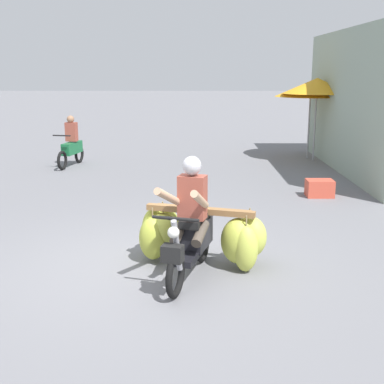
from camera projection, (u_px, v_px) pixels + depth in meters
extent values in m
plane|color=slate|center=(146.00, 266.00, 6.96)|extent=(120.00, 120.00, 0.00)
torus|color=black|center=(177.00, 275.00, 5.94)|extent=(0.24, 0.56, 0.56)
torus|color=black|center=(204.00, 242.00, 7.06)|extent=(0.24, 0.56, 0.56)
cube|color=black|center=(189.00, 257.00, 6.40)|extent=(0.39, 0.61, 0.08)
cube|color=black|center=(198.00, 234.00, 6.73)|extent=(0.45, 0.69, 0.36)
cube|color=black|center=(197.00, 220.00, 6.60)|extent=(0.42, 0.65, 0.10)
cylinder|color=gray|center=(178.00, 246.00, 5.92)|extent=(0.15, 0.29, 0.69)
cylinder|color=black|center=(177.00, 219.00, 5.80)|extent=(0.55, 0.20, 0.04)
sphere|color=silver|center=(175.00, 232.00, 5.76)|extent=(0.14, 0.14, 0.14)
cube|color=black|center=(174.00, 254.00, 5.78)|extent=(0.28, 0.22, 0.20)
cube|color=black|center=(177.00, 251.00, 5.87)|extent=(0.18, 0.30, 0.04)
cube|color=olive|center=(201.00, 211.00, 6.80)|extent=(1.47, 0.52, 0.08)
cube|color=olive|center=(205.00, 209.00, 6.98)|extent=(1.32, 0.46, 0.06)
ellipsoid|color=#BFC94F|center=(254.00, 237.00, 6.78)|extent=(0.52, 0.50, 0.54)
cylinder|color=#998459|center=(254.00, 216.00, 6.71)|extent=(0.02, 0.02, 0.10)
ellipsoid|color=#B7C147|center=(165.00, 229.00, 7.04)|extent=(0.51, 0.47, 0.46)
cylinder|color=#998459|center=(165.00, 211.00, 6.98)|extent=(0.02, 0.02, 0.12)
ellipsoid|color=#AEB93E|center=(165.00, 225.00, 7.32)|extent=(0.59, 0.56, 0.57)
cylinder|color=#998459|center=(164.00, 205.00, 7.25)|extent=(0.02, 0.02, 0.10)
ellipsoid|color=#B5BF45|center=(240.00, 241.00, 6.76)|extent=(0.62, 0.60, 0.63)
cylinder|color=#998459|center=(240.00, 217.00, 6.68)|extent=(0.02, 0.02, 0.11)
ellipsoid|color=#B1BB41|center=(156.00, 230.00, 7.18)|extent=(0.36, 0.32, 0.63)
cylinder|color=#998459|center=(155.00, 207.00, 7.10)|extent=(0.02, 0.02, 0.09)
ellipsoid|color=#B3BE43|center=(251.00, 236.00, 6.98)|extent=(0.48, 0.45, 0.60)
cylinder|color=#998459|center=(251.00, 213.00, 6.90)|extent=(0.02, 0.02, 0.13)
ellipsoid|color=#BBC64B|center=(247.00, 249.00, 6.65)|extent=(0.40, 0.38, 0.62)
cylinder|color=#998459|center=(248.00, 222.00, 6.57)|extent=(0.02, 0.02, 0.19)
ellipsoid|color=#AEB83E|center=(154.00, 238.00, 7.01)|extent=(0.49, 0.47, 0.60)
cylinder|color=#998459|center=(154.00, 214.00, 6.93)|extent=(0.02, 0.02, 0.17)
cube|color=#994738|center=(194.00, 197.00, 6.42)|extent=(0.39, 0.31, 0.56)
sphere|color=silver|center=(194.00, 166.00, 6.30)|extent=(0.24, 0.24, 0.24)
cylinder|color=tan|center=(202.00, 200.00, 6.03)|extent=(0.24, 0.72, 0.39)
cylinder|color=tan|center=(171.00, 197.00, 6.14)|extent=(0.34, 0.70, 0.39)
cylinder|color=#4C4238|center=(202.00, 233.00, 6.36)|extent=(0.25, 0.46, 0.27)
cylinder|color=#4C4238|center=(181.00, 231.00, 6.44)|extent=(0.25, 0.46, 0.27)
torus|color=black|center=(64.00, 160.00, 13.58)|extent=(0.18, 0.53, 0.52)
torus|color=black|center=(81.00, 154.00, 14.63)|extent=(0.18, 0.53, 0.52)
cube|color=#196638|center=(74.00, 148.00, 14.14)|extent=(0.42, 0.93, 0.32)
cylinder|color=black|center=(63.00, 136.00, 13.47)|extent=(0.50, 0.14, 0.04)
cube|color=#994738|center=(73.00, 132.00, 14.06)|extent=(0.33, 0.26, 0.52)
sphere|color=#9E7051|center=(72.00, 119.00, 13.96)|extent=(0.20, 0.20, 0.20)
cylinder|color=#99999E|center=(317.00, 126.00, 14.81)|extent=(0.05, 0.05, 2.06)
cone|color=gold|center=(319.00, 86.00, 14.54)|extent=(1.99, 1.99, 0.44)
cylinder|color=#99999E|center=(311.00, 126.00, 15.27)|extent=(0.05, 0.05, 1.95)
cone|color=gold|center=(313.00, 89.00, 15.01)|extent=(2.12, 2.12, 0.45)
cube|color=#CC4C38|center=(321.00, 188.00, 10.72)|extent=(0.56, 0.40, 0.36)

